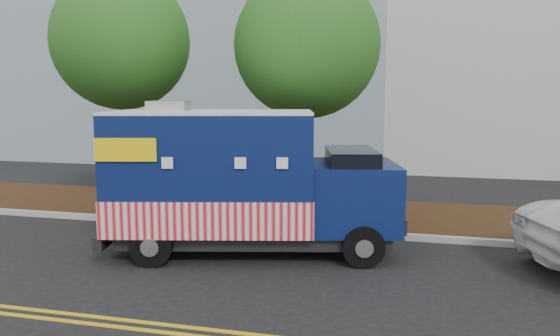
# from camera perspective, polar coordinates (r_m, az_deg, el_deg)

# --- Properties ---
(ground) EXTENTS (120.00, 120.00, 0.00)m
(ground) POSITION_cam_1_polar(r_m,az_deg,el_deg) (12.63, -2.06, -8.21)
(ground) COLOR black
(ground) RESTS_ON ground
(curb) EXTENTS (120.00, 0.18, 0.15)m
(curb) POSITION_cam_1_polar(r_m,az_deg,el_deg) (13.91, -0.43, -6.37)
(curb) COLOR #9E9E99
(curb) RESTS_ON ground
(mulch_strip) EXTENTS (120.00, 4.00, 0.15)m
(mulch_strip) POSITION_cam_1_polar(r_m,az_deg,el_deg) (15.90, 1.50, -4.56)
(mulch_strip) COLOR black
(mulch_strip) RESTS_ON ground
(centerline_near) EXTENTS (120.00, 0.10, 0.01)m
(centerline_near) POSITION_cam_1_polar(r_m,az_deg,el_deg) (8.70, -10.65, -15.93)
(centerline_near) COLOR gold
(centerline_near) RESTS_ON ground
(centerline_far) EXTENTS (120.00, 0.10, 0.01)m
(centerline_far) POSITION_cam_1_polar(r_m,az_deg,el_deg) (8.49, -11.39, -16.56)
(centerline_far) COLOR gold
(centerline_far) RESTS_ON ground
(tree_a) EXTENTS (3.98, 3.98, 6.98)m
(tree_a) POSITION_cam_1_polar(r_m,az_deg,el_deg) (16.87, -16.27, 12.59)
(tree_a) COLOR #38281C
(tree_a) RESTS_ON ground
(tree_b) EXTENTS (4.04, 4.04, 6.82)m
(tree_b) POSITION_cam_1_polar(r_m,az_deg,el_deg) (15.44, 2.82, 12.66)
(tree_b) COLOR #38281C
(tree_b) RESTS_ON ground
(sign_post) EXTENTS (0.06, 0.06, 2.40)m
(sign_post) POSITION_cam_1_polar(r_m,az_deg,el_deg) (15.42, -12.70, -0.89)
(sign_post) COLOR #473828
(sign_post) RESTS_ON ground
(food_truck) EXTENTS (6.65, 3.68, 3.32)m
(food_truck) POSITION_cam_1_polar(r_m,az_deg,el_deg) (11.93, -4.39, -1.76)
(food_truck) COLOR black
(food_truck) RESTS_ON ground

